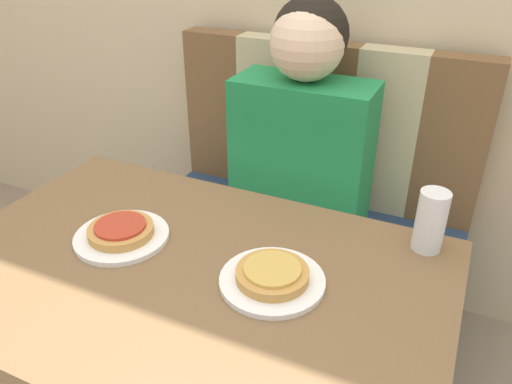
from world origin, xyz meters
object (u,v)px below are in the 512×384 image
object	(u,v)px
plate_right	(272,281)
pizza_right	(272,273)
person	(304,122)
pizza_left	(121,230)
plate_left	(122,236)
drinking_cup	(431,221)

from	to	relation	value
plate_right	pizza_right	world-z (taller)	pizza_right
person	pizza_left	bearing A→B (deg)	-105.12
plate_right	pizza_right	bearing A→B (deg)	-14.04
pizza_left	pizza_right	world-z (taller)	same
person	pizza_right	world-z (taller)	person
person	plate_left	distance (m)	0.71
plate_right	pizza_right	xyz separation A→B (m)	(0.00, -0.00, 0.02)
plate_left	pizza_right	world-z (taller)	pizza_right
plate_left	drinking_cup	bearing A→B (deg)	21.77
pizza_right	pizza_left	bearing A→B (deg)	180.00
pizza_left	pizza_right	size ratio (longest dim) A/B	1.00
drinking_cup	person	bearing A→B (deg)	135.78
person	pizza_right	size ratio (longest dim) A/B	5.14
pizza_right	drinking_cup	size ratio (longest dim) A/B	1.04
plate_left	plate_right	world-z (taller)	same
person	pizza_left	xyz separation A→B (m)	(-0.18, -0.68, -0.05)
person	plate_left	xyz separation A→B (m)	(-0.18, -0.68, -0.06)
person	pizza_left	size ratio (longest dim) A/B	5.14
pizza_left	drinking_cup	bearing A→B (deg)	21.77
plate_right	pizza_left	size ratio (longest dim) A/B	1.45
person	drinking_cup	size ratio (longest dim) A/B	5.36
drinking_cup	plate_right	bearing A→B (deg)	-135.93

